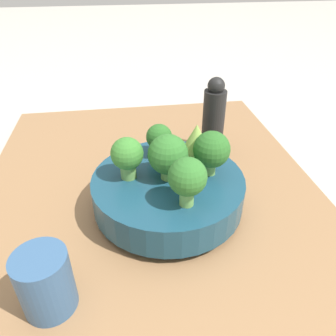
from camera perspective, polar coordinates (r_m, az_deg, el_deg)
name	(u,v)px	position (r m, az deg, el deg)	size (l,w,h in m)	color
ground_plane	(156,225)	(0.63, -2.17, -9.91)	(6.00, 6.00, 0.00)	#ADA89E
table	(155,219)	(0.62, -2.20, -8.84)	(0.98, 0.68, 0.03)	olive
bowl	(168,191)	(0.59, 0.00, -4.00)	(0.27, 0.27, 0.07)	navy
romanesco_piece_far	(196,140)	(0.58, 4.95, 4.83)	(0.06, 0.06, 0.08)	#7AB256
broccoli_floret_right	(187,178)	(0.49, 3.41, -1.77)	(0.06, 0.06, 0.08)	#6BA34C
broccoli_floret_center	(168,155)	(0.55, 0.00, 2.24)	(0.07, 0.07, 0.08)	#6BA34C
broccoli_floret_left	(159,139)	(0.62, -1.55, 5.09)	(0.05, 0.05, 0.06)	#609347
broccoli_floret_front	(127,155)	(0.55, -7.12, 2.19)	(0.06, 0.06, 0.08)	#609347
broccoli_floret_back	(212,150)	(0.56, 7.60, 3.11)	(0.06, 0.06, 0.08)	#6BA34C
cup	(45,282)	(0.47, -20.58, -18.12)	(0.07, 0.07, 0.09)	#33567F
pepper_mill	(214,118)	(0.75, 7.93, 8.56)	(0.05, 0.05, 0.18)	black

